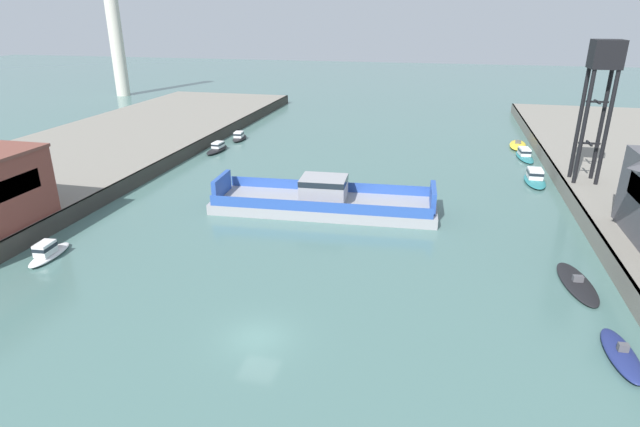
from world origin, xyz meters
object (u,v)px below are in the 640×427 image
(moored_boat_far_right, at_px, (535,177))
(moored_boat_upstream_b, at_px, (621,355))
(crane_tower, at_px, (603,75))
(chain_ferry, at_px, (324,201))
(moored_boat_far_left, at_px, (524,154))
(moored_boat_mid_left, at_px, (217,148))
(moored_boat_near_left, at_px, (239,137))
(moored_boat_mid_right, at_px, (48,252))
(moored_boat_upstream_a, at_px, (518,145))
(moored_boat_near_right, at_px, (577,283))
(smokestack_distant_a, at_px, (115,27))

(moored_boat_far_right, distance_m, moored_boat_upstream_b, 36.30)
(moored_boat_far_right, bearing_deg, crane_tower, -42.14)
(moored_boat_far_right, relative_size, crane_tower, 0.44)
(chain_ferry, distance_m, moored_boat_far_left, 36.40)
(chain_ferry, distance_m, moored_boat_mid_left, 29.83)
(chain_ferry, relative_size, crane_tower, 1.56)
(chain_ferry, height_order, moored_boat_near_left, chain_ferry)
(moored_boat_mid_right, bearing_deg, moored_boat_upstream_a, 49.21)
(moored_boat_near_right, height_order, moored_boat_far_left, moored_boat_far_left)
(moored_boat_near_left, relative_size, moored_boat_far_left, 0.74)
(moored_boat_near_left, bearing_deg, moored_boat_far_right, -16.24)
(moored_boat_mid_right, bearing_deg, crane_tower, 30.36)
(moored_boat_mid_right, height_order, crane_tower, crane_tower)
(moored_boat_near_right, height_order, crane_tower, crane_tower)
(moored_boat_near_right, height_order, moored_boat_mid_left, moored_boat_mid_left)
(crane_tower, bearing_deg, smokestack_distant_a, 149.58)
(chain_ferry, relative_size, moored_boat_upstream_a, 3.28)
(moored_boat_near_left, xyz_separation_m, moored_boat_far_right, (44.49, -12.96, 0.08))
(moored_boat_near_left, bearing_deg, chain_ferry, -53.79)
(moored_boat_near_left, bearing_deg, moored_boat_mid_left, -93.08)
(moored_boat_near_right, bearing_deg, crane_tower, 77.74)
(moored_boat_upstream_a, height_order, smokestack_distant_a, smokestack_distant_a)
(moored_boat_far_left, xyz_separation_m, moored_boat_far_right, (-0.24, -11.88, 0.08))
(crane_tower, bearing_deg, moored_boat_mid_left, 169.66)
(moored_boat_upstream_b, height_order, smokestack_distant_a, smokestack_distant_a)
(moored_boat_near_left, xyz_separation_m, moored_boat_near_right, (43.88, -40.01, -0.35))
(moored_boat_near_right, bearing_deg, moored_boat_upstream_b, -86.27)
(moored_boat_near_right, bearing_deg, moored_boat_mid_right, -172.98)
(moored_boat_near_right, bearing_deg, chain_ferry, 153.67)
(moored_boat_mid_left, height_order, moored_boat_far_right, moored_boat_far_right)
(moored_boat_far_left, relative_size, moored_boat_upstream_a, 0.97)
(moored_boat_near_left, distance_m, moored_boat_mid_left, 7.96)
(moored_boat_far_left, xyz_separation_m, smokestack_distant_a, (-91.75, 40.46, 15.82))
(moored_boat_near_right, height_order, moored_boat_upstream_a, moored_boat_upstream_a)
(moored_boat_mid_right, height_order, moored_boat_upstream_b, moored_boat_mid_right)
(moored_boat_mid_right, height_order, moored_boat_upstream_a, moored_boat_mid_right)
(moored_boat_near_right, height_order, smokestack_distant_a, smokestack_distant_a)
(moored_boat_mid_left, bearing_deg, crane_tower, -10.34)
(chain_ferry, distance_m, moored_boat_upstream_a, 41.89)
(moored_boat_upstream_b, bearing_deg, moored_boat_near_left, 132.08)
(moored_boat_far_left, bearing_deg, moored_boat_upstream_b, -90.30)
(moored_boat_near_left, xyz_separation_m, moored_boat_mid_right, (0.37, -45.37, 0.05))
(chain_ferry, bearing_deg, moored_boat_upstream_a, 55.69)
(moored_boat_far_right, height_order, moored_boat_upstream_b, moored_boat_far_right)
(moored_boat_far_left, bearing_deg, moored_boat_near_left, 178.61)
(moored_boat_mid_right, bearing_deg, moored_boat_far_left, 44.95)
(moored_boat_near_right, bearing_deg, moored_boat_near_left, 137.64)
(moored_boat_near_right, relative_size, moored_boat_upstream_a, 1.01)
(moored_boat_upstream_b, bearing_deg, moored_boat_mid_right, 174.96)
(moored_boat_far_right, bearing_deg, moored_boat_upstream_a, 89.62)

